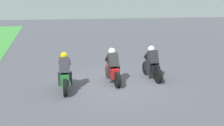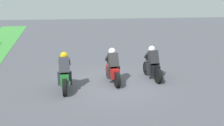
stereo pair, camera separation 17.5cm
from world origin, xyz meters
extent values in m
plane|color=#494A53|center=(0.00, 0.00, 0.00)|extent=(120.00, 120.00, 0.00)
cylinder|color=black|center=(0.86, -1.97, 0.32)|extent=(0.65, 0.18, 0.64)
cylinder|color=black|center=(-0.54, -1.88, 0.32)|extent=(0.65, 0.18, 0.64)
cube|color=black|center=(0.16, -1.93, 0.50)|extent=(1.12, 0.39, 0.40)
ellipsoid|color=black|center=(0.26, -1.93, 0.80)|extent=(0.50, 0.33, 0.24)
cube|color=red|center=(-0.35, -1.89, 0.52)|extent=(0.07, 0.16, 0.08)
cylinder|color=#A5A5AD|center=(-0.20, -2.06, 0.37)|extent=(0.43, 0.13, 0.10)
cube|color=black|center=(0.06, -1.92, 1.02)|extent=(0.51, 0.43, 0.66)
sphere|color=silver|center=(0.28, -1.93, 1.36)|extent=(0.32, 0.32, 0.30)
cube|color=gray|center=(0.66, -1.96, 0.84)|extent=(0.17, 0.27, 0.23)
cube|color=black|center=(0.05, -1.72, 0.50)|extent=(0.19, 0.15, 0.52)
cube|color=black|center=(0.03, -2.12, 0.50)|extent=(0.19, 0.15, 0.52)
cube|color=black|center=(0.45, -1.77, 1.04)|extent=(0.39, 0.13, 0.31)
cube|color=black|center=(0.43, -2.12, 1.04)|extent=(0.39, 0.13, 0.31)
cylinder|color=black|center=(0.83, -0.05, 0.32)|extent=(0.64, 0.16, 0.64)
cylinder|color=black|center=(-0.57, -0.01, 0.32)|extent=(0.64, 0.16, 0.64)
cube|color=maroon|center=(0.13, -0.03, 0.50)|extent=(1.11, 0.35, 0.40)
ellipsoid|color=maroon|center=(0.23, -0.03, 0.80)|extent=(0.49, 0.31, 0.24)
cube|color=red|center=(-0.38, -0.01, 0.52)|extent=(0.06, 0.16, 0.08)
cylinder|color=#A5A5AD|center=(-0.23, -0.18, 0.37)|extent=(0.42, 0.11, 0.10)
cube|color=black|center=(0.03, -0.02, 1.02)|extent=(0.50, 0.41, 0.66)
sphere|color=silver|center=(0.25, -0.03, 1.36)|extent=(0.31, 0.31, 0.30)
cube|color=slate|center=(0.63, -0.04, 0.84)|extent=(0.16, 0.26, 0.23)
cube|color=black|center=(0.01, 0.18, 0.50)|extent=(0.18, 0.15, 0.52)
cube|color=black|center=(0.00, -0.22, 0.50)|extent=(0.18, 0.15, 0.52)
cube|color=black|center=(0.41, 0.14, 1.04)|extent=(0.39, 0.11, 0.31)
cube|color=black|center=(0.40, -0.22, 1.04)|extent=(0.39, 0.11, 0.31)
cylinder|color=black|center=(0.49, 1.96, 0.32)|extent=(0.65, 0.22, 0.64)
cylinder|color=black|center=(-0.90, 2.14, 0.32)|extent=(0.65, 0.22, 0.64)
cube|color=#21672C|center=(-0.21, 2.05, 0.50)|extent=(1.13, 0.45, 0.40)
ellipsoid|color=#21672C|center=(-0.11, 2.04, 0.80)|extent=(0.51, 0.36, 0.24)
cube|color=red|center=(-0.72, 2.11, 0.52)|extent=(0.08, 0.17, 0.08)
cylinder|color=#A5A5AD|center=(-0.58, 1.93, 0.37)|extent=(0.43, 0.15, 0.10)
cube|color=#24242B|center=(-0.31, 2.06, 1.02)|extent=(0.53, 0.46, 0.66)
sphere|color=#BF980F|center=(-0.09, 2.03, 1.36)|extent=(0.33, 0.33, 0.30)
cube|color=#515795|center=(0.29, 1.99, 0.84)|extent=(0.19, 0.28, 0.23)
cube|color=#24242B|center=(-0.30, 2.26, 0.50)|extent=(0.20, 0.16, 0.52)
cube|color=#24242B|center=(-0.35, 1.87, 0.50)|extent=(0.20, 0.16, 0.52)
cube|color=#24242B|center=(0.09, 2.19, 1.04)|extent=(0.39, 0.15, 0.31)
cube|color=#24242B|center=(0.05, 1.84, 1.04)|extent=(0.39, 0.15, 0.31)
camera|label=1|loc=(-9.29, 2.99, 3.19)|focal=37.87mm
camera|label=2|loc=(-9.34, 2.82, 3.19)|focal=37.87mm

